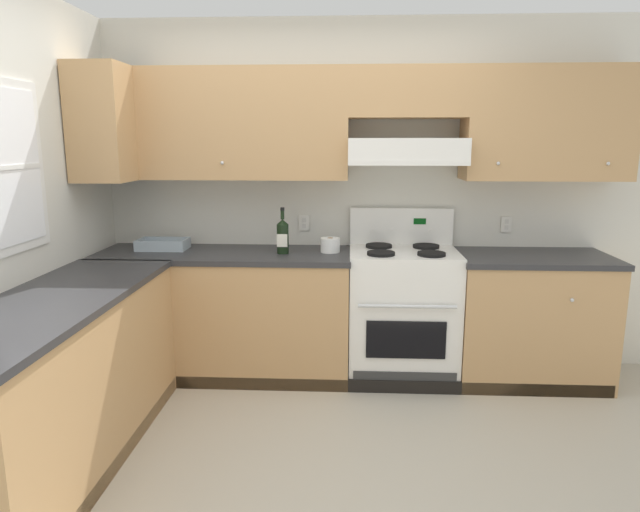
% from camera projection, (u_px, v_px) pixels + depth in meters
% --- Properties ---
extents(ground_plane, '(7.04, 7.04, 0.00)m').
position_uv_depth(ground_plane, '(299.00, 470.00, 2.95)').
color(ground_plane, '#B2AA99').
extents(wall_back, '(4.68, 0.57, 2.55)m').
position_uv_depth(wall_back, '(371.00, 170.00, 4.13)').
color(wall_back, silver).
rests_on(wall_back, ground_plane).
extents(wall_left, '(0.47, 4.00, 2.55)m').
position_uv_depth(wall_left, '(2.00, 207.00, 2.99)').
color(wall_left, silver).
rests_on(wall_left, ground_plane).
extents(counter_back_run, '(3.60, 0.65, 0.91)m').
position_uv_depth(counter_back_run, '(336.00, 316.00, 4.07)').
color(counter_back_run, tan).
rests_on(counter_back_run, ground_plane).
extents(counter_left_run, '(0.63, 1.91, 0.91)m').
position_uv_depth(counter_left_run, '(59.00, 384.00, 2.92)').
color(counter_left_run, tan).
rests_on(counter_left_run, ground_plane).
extents(stove, '(0.76, 0.62, 1.20)m').
position_uv_depth(stove, '(402.00, 313.00, 4.05)').
color(stove, white).
rests_on(stove, ground_plane).
extents(wine_bottle, '(0.08, 0.09, 0.32)m').
position_uv_depth(wine_bottle, '(283.00, 235.00, 3.95)').
color(wine_bottle, black).
rests_on(wine_bottle, counter_back_run).
extents(bowl, '(0.36, 0.22, 0.08)m').
position_uv_depth(bowl, '(163.00, 246.00, 4.12)').
color(bowl, '#9EADB7').
rests_on(bowl, counter_back_run).
extents(paper_towel_roll, '(0.14, 0.14, 0.10)m').
position_uv_depth(paper_towel_roll, '(330.00, 245.00, 4.01)').
color(paper_towel_roll, white).
rests_on(paper_towel_roll, counter_back_run).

